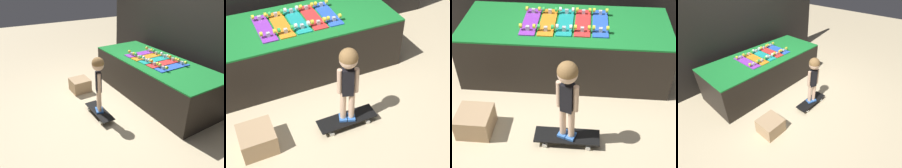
# 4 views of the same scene
# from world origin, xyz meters

# --- Properties ---
(ground_plane) EXTENTS (16.00, 16.00, 0.00)m
(ground_plane) POSITION_xyz_m (0.00, 0.00, 0.00)
(ground_plane) COLOR beige
(back_wall) EXTENTS (4.86, 0.10, 2.78)m
(back_wall) POSITION_xyz_m (0.00, 1.44, 1.39)
(back_wall) COLOR black
(back_wall) RESTS_ON ground_plane
(display_rack) EXTENTS (2.46, 0.99, 0.69)m
(display_rack) POSITION_xyz_m (0.00, 0.67, 0.34)
(display_rack) COLOR black
(display_rack) RESTS_ON ground_plane
(skateboard_purple_on_rack) EXTENTS (0.18, 0.64, 0.09)m
(skateboard_purple_on_rack) POSITION_xyz_m (-0.41, 0.66, 0.70)
(skateboard_purple_on_rack) COLOR purple
(skateboard_purple_on_rack) RESTS_ON display_rack
(skateboard_orange_on_rack) EXTENTS (0.18, 0.64, 0.09)m
(skateboard_orange_on_rack) POSITION_xyz_m (-0.20, 0.67, 0.70)
(skateboard_orange_on_rack) COLOR orange
(skateboard_orange_on_rack) RESTS_ON display_rack
(skateboard_teal_on_rack) EXTENTS (0.18, 0.64, 0.09)m
(skateboard_teal_on_rack) POSITION_xyz_m (0.00, 0.68, 0.70)
(skateboard_teal_on_rack) COLOR teal
(skateboard_teal_on_rack) RESTS_ON display_rack
(skateboard_red_on_rack) EXTENTS (0.18, 0.64, 0.09)m
(skateboard_red_on_rack) POSITION_xyz_m (0.20, 0.68, 0.70)
(skateboard_red_on_rack) COLOR red
(skateboard_red_on_rack) RESTS_ON display_rack
(skateboard_blue_on_rack) EXTENTS (0.18, 0.64, 0.09)m
(skateboard_blue_on_rack) POSITION_xyz_m (0.41, 0.69, 0.70)
(skateboard_blue_on_rack) COLOR blue
(skateboard_blue_on_rack) RESTS_ON display_rack
(skateboard_on_floor) EXTENTS (0.65, 0.20, 0.09)m
(skateboard_on_floor) POSITION_xyz_m (0.11, -0.52, 0.07)
(skateboard_on_floor) COLOR black
(skateboard_on_floor) RESTS_ON ground_plane
(child) EXTENTS (0.21, 0.18, 0.90)m
(child) POSITION_xyz_m (0.11, -0.52, 0.72)
(child) COLOR #3870C6
(child) RESTS_ON skateboard_on_floor
(storage_box) EXTENTS (0.35, 0.34, 0.25)m
(storage_box) POSITION_xyz_m (-0.84, -0.44, 0.12)
(storage_box) COLOR tan
(storage_box) RESTS_ON ground_plane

